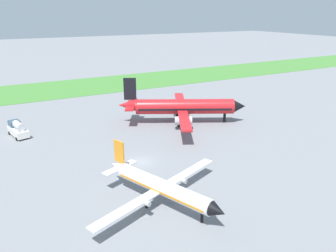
% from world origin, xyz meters
% --- Properties ---
extents(ground_plane, '(600.00, 600.00, 0.00)m').
position_xyz_m(ground_plane, '(0.00, 0.00, 0.00)').
color(ground_plane, gray).
extents(grass_taxiway_strip, '(360.00, 28.00, 0.08)m').
position_xyz_m(grass_taxiway_strip, '(0.00, 64.50, 0.04)').
color(grass_taxiway_strip, '#478438').
rests_on(grass_taxiway_strip, ground_plane).
extents(airplane_foreground_turboprop, '(22.16, 19.20, 6.97)m').
position_xyz_m(airplane_foreground_turboprop, '(-2.87, -13.12, 2.55)').
color(airplane_foreground_turboprop, white).
rests_on(airplane_foreground_turboprop, ground_plane).
extents(airplane_midfield_jet, '(27.54, 27.62, 10.60)m').
position_xyz_m(airplane_midfield_jet, '(17.10, 14.75, 3.82)').
color(airplane_midfield_jet, red).
rests_on(airplane_midfield_jet, ground_plane).
extents(fuel_truck_near_gate, '(3.84, 6.88, 3.29)m').
position_xyz_m(fuel_truck_near_gate, '(-17.40, 23.48, 1.58)').
color(fuel_truck_near_gate, white).
rests_on(fuel_truck_near_gate, ground_plane).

